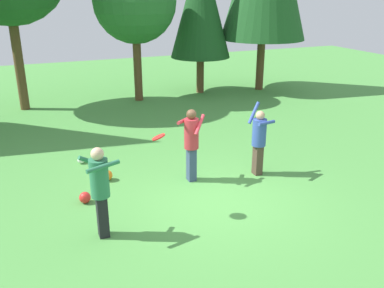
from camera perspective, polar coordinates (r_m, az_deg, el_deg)
The scene contains 10 objects.
ground_plane at distance 9.32m, azimuth 3.10°, elevation -7.37°, with size 40.00×40.00×0.00m, color #4C9342.
person_thrower at distance 10.22m, azimuth 9.13°, elevation 0.92°, with size 0.60×0.61×1.80m.
person_catcher at distance 7.68m, azimuth -12.46°, elevation -5.47°, with size 0.69×0.61×1.77m.
person_bystander at distance 9.73m, azimuth -0.08°, elevation 0.69°, with size 0.75×0.76×1.77m.
frisbee at distance 7.98m, azimuth -4.59°, elevation 0.95°, with size 0.36×0.36×0.13m.
ball_white at distance 11.42m, azimuth -14.90°, elevation -2.11°, with size 0.19×0.19×0.19m, color white.
ball_orange at distance 10.27m, azimuth -11.52°, elevation -4.22°, with size 0.26×0.26×0.26m, color orange.
ball_red at distance 9.35m, azimuth -14.41°, elevation -7.09°, with size 0.25×0.25×0.25m, color red.
tree_center at distance 17.01m, azimuth -7.83°, elevation 18.70°, with size 3.22×3.22×5.50m.
tree_right at distance 18.27m, azimuth 1.19°, elevation 18.77°, with size 2.55×2.55×6.09m.
Camera 1 is at (-3.61, -7.41, 4.36)m, focal length 39.06 mm.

